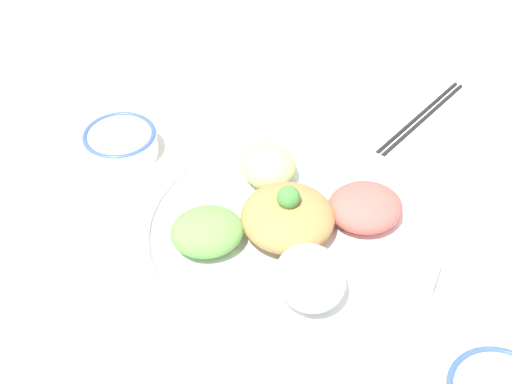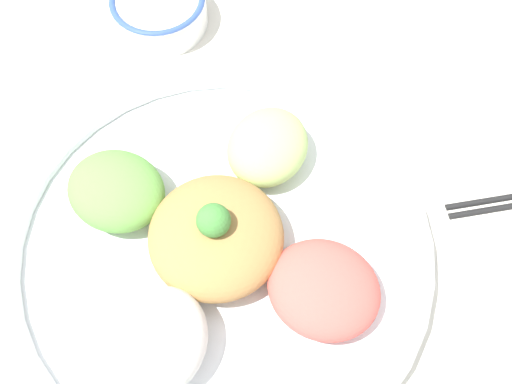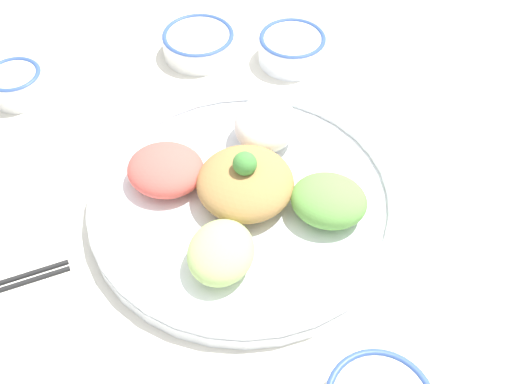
{
  "view_description": "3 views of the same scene",
  "coord_description": "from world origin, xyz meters",
  "px_view_note": "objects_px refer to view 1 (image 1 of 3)",
  "views": [
    {
      "loc": [
        -0.6,
        -0.29,
        0.71
      ],
      "look_at": [
        -0.01,
        0.03,
        0.07
      ],
      "focal_mm": 50.0,
      "sensor_mm": 36.0,
      "label": 1
    },
    {
      "loc": [
        -0.05,
        -0.22,
        0.55
      ],
      "look_at": [
        0.04,
        0.01,
        0.05
      ],
      "focal_mm": 42.0,
      "sensor_mm": 36.0,
      "label": 2
    },
    {
      "loc": [
        0.25,
        0.39,
        0.62
      ],
      "look_at": [
        0.0,
        0.03,
        0.08
      ],
      "focal_mm": 42.0,
      "sensor_mm": 36.0,
      "label": 3
    }
  ],
  "objects_px": {
    "serving_spoon_main": "(275,83)",
    "chopsticks_pair_near": "(422,116)",
    "sauce_bowl_dark": "(121,143)",
    "salad_platter": "(288,230)"
  },
  "relations": [
    {
      "from": "sauce_bowl_dark",
      "to": "serving_spoon_main",
      "type": "xyz_separation_m",
      "value": [
        0.27,
        -0.12,
        -0.02
      ]
    },
    {
      "from": "sauce_bowl_dark",
      "to": "chopsticks_pair_near",
      "type": "bearing_deg",
      "value": -50.71
    },
    {
      "from": "sauce_bowl_dark",
      "to": "chopsticks_pair_near",
      "type": "relative_size",
      "value": 0.46
    },
    {
      "from": "chopsticks_pair_near",
      "to": "serving_spoon_main",
      "type": "distance_m",
      "value": 0.25
    },
    {
      "from": "salad_platter",
      "to": "chopsticks_pair_near",
      "type": "xyz_separation_m",
      "value": [
        0.35,
        -0.07,
        -0.02
      ]
    },
    {
      "from": "serving_spoon_main",
      "to": "salad_platter",
      "type": "bearing_deg",
      "value": -29.37
    },
    {
      "from": "salad_platter",
      "to": "serving_spoon_main",
      "type": "bearing_deg",
      "value": 30.06
    },
    {
      "from": "sauce_bowl_dark",
      "to": "salad_platter",
      "type": "bearing_deg",
      "value": -98.05
    },
    {
      "from": "serving_spoon_main",
      "to": "chopsticks_pair_near",
      "type": "bearing_deg",
      "value": 37.75
    },
    {
      "from": "salad_platter",
      "to": "serving_spoon_main",
      "type": "distance_m",
      "value": 0.36
    }
  ]
}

